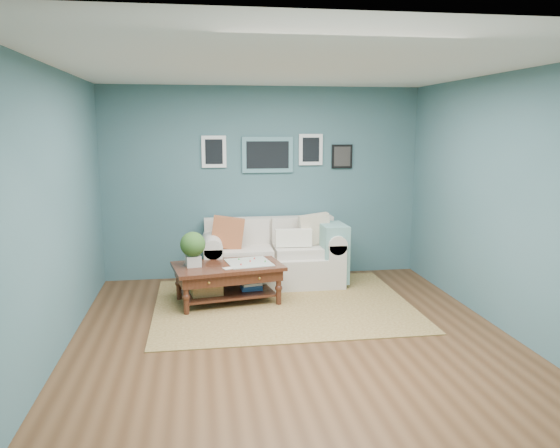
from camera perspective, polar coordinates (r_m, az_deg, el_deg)
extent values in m
plane|color=brown|center=(5.70, 1.43, -11.96)|extent=(5.00, 5.00, 0.00)
plane|color=white|center=(5.31, 1.56, 16.16)|extent=(5.00, 5.00, 0.00)
cube|color=#3B6063|center=(7.79, -1.73, 4.30)|extent=(4.50, 0.02, 2.70)
cube|color=#3B6063|center=(2.96, 10.02, -5.59)|extent=(4.50, 0.02, 2.70)
cube|color=#3B6063|center=(5.42, -22.64, 0.94)|extent=(0.02, 5.00, 2.70)
cube|color=#3B6063|center=(6.14, 22.66, 1.94)|extent=(0.02, 5.00, 2.70)
cube|color=slate|center=(7.74, -1.31, 7.23)|extent=(0.72, 0.03, 0.50)
cube|color=black|center=(7.72, -1.30, 7.23)|extent=(0.60, 0.01, 0.38)
cube|color=white|center=(7.68, -6.92, 7.51)|extent=(0.34, 0.03, 0.44)
cube|color=white|center=(7.84, 3.22, 7.77)|extent=(0.34, 0.03, 0.44)
cube|color=black|center=(7.95, 6.49, 7.03)|extent=(0.30, 0.03, 0.34)
cube|color=brown|center=(6.72, 0.29, -8.39)|extent=(3.07, 2.46, 0.01)
cube|color=beige|center=(7.51, -0.79, -4.81)|extent=(1.39, 0.86, 0.41)
cube|color=beige|center=(7.73, -1.14, -1.02)|extent=(1.82, 0.22, 0.47)
cube|color=beige|center=(7.42, -7.04, -4.29)|extent=(0.24, 0.86, 0.61)
cube|color=beige|center=(7.63, 5.28, -3.85)|extent=(0.24, 0.86, 0.61)
cylinder|color=beige|center=(7.35, -7.10, -2.00)|extent=(0.25, 0.86, 0.25)
cylinder|color=beige|center=(7.56, 5.31, -1.62)|extent=(0.25, 0.86, 0.25)
cube|color=beige|center=(7.34, -3.62, -3.00)|extent=(0.71, 0.55, 0.13)
cube|color=beige|center=(7.44, 2.11, -2.81)|extent=(0.71, 0.55, 0.13)
cube|color=beige|center=(7.56, -3.82, -0.76)|extent=(0.71, 0.12, 0.35)
cube|color=beige|center=(7.66, 1.74, -0.61)|extent=(0.71, 0.12, 0.35)
cube|color=#B64729|center=(7.28, -5.49, -0.90)|extent=(0.47, 0.17, 0.46)
cube|color=beige|center=(7.50, 3.63, -0.54)|extent=(0.46, 0.18, 0.45)
cube|color=white|center=(7.35, 1.42, -1.46)|extent=(0.49, 0.12, 0.24)
cube|color=#719F96|center=(7.49, 5.51, -2.97)|extent=(0.33, 0.54, 0.78)
cube|color=#38170B|center=(6.71, -5.49, -4.41)|extent=(1.40, 0.97, 0.04)
cube|color=#38170B|center=(6.73, -5.48, -5.12)|extent=(1.30, 0.87, 0.13)
cube|color=#38170B|center=(6.80, -5.44, -7.20)|extent=(1.18, 0.74, 0.03)
sphere|color=gold|center=(6.34, -7.43, -6.11)|extent=(0.03, 0.03, 0.03)
sphere|color=gold|center=(6.48, -2.16, -5.68)|extent=(0.03, 0.03, 0.03)
cylinder|color=#38170B|center=(6.40, -9.79, -7.49)|extent=(0.06, 0.06, 0.44)
cylinder|color=#38170B|center=(6.65, -0.14, -6.66)|extent=(0.06, 0.06, 0.44)
cylinder|color=#38170B|center=(6.95, -10.54, -6.09)|extent=(0.06, 0.06, 0.44)
cylinder|color=#38170B|center=(7.18, -1.61, -5.39)|extent=(0.06, 0.06, 0.44)
cube|color=beige|center=(6.66, -9.05, -3.83)|extent=(0.20, 0.20, 0.13)
sphere|color=#29501B|center=(6.61, -9.10, -2.11)|extent=(0.30, 0.30, 0.30)
cube|color=beige|center=(6.76, -3.27, -4.03)|extent=(0.60, 0.60, 0.01)
cube|color=tan|center=(6.71, -7.71, -6.40)|extent=(0.41, 0.32, 0.22)
cube|color=#275299|center=(6.87, -3.03, -6.34)|extent=(0.29, 0.24, 0.12)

